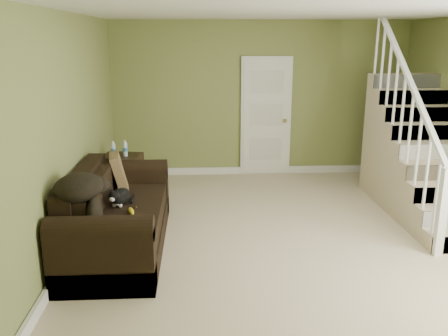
{
  "coord_description": "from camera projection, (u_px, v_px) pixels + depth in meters",
  "views": [
    {
      "loc": [
        -1.07,
        -5.27,
        2.33
      ],
      "look_at": [
        -0.75,
        0.31,
        0.78
      ],
      "focal_mm": 38.0,
      "sensor_mm": 36.0,
      "label": 1
    }
  ],
  "objects": [
    {
      "name": "side_table",
      "position": [
        122.0,
        177.0,
        7.01
      ],
      "size": [
        0.63,
        0.63,
        0.88
      ],
      "rotation": [
        0.0,
        0.0,
        -0.18
      ],
      "color": "black",
      "rests_on": "floor"
    },
    {
      "name": "staircase",
      "position": [
        417.0,
        162.0,
        6.62
      ],
      "size": [
        1.0,
        2.51,
        2.82
      ],
      "color": "#CAB291",
      "rests_on": "floor"
    },
    {
      "name": "throw_blanket",
      "position": [
        79.0,
        187.0,
        4.57
      ],
      "size": [
        0.62,
        0.71,
        0.25
      ],
      "primitive_type": "ellipsoid",
      "rotation": [
        0.0,
        0.0,
        -0.3
      ],
      "color": "black",
      "rests_on": "sofa"
    },
    {
      "name": "baseboard_back",
      "position": [
        259.0,
        170.0,
        8.35
      ],
      "size": [
        5.0,
        0.04,
        0.12
      ],
      "primitive_type": "cube",
      "color": "white",
      "rests_on": "floor"
    },
    {
      "name": "banana",
      "position": [
        131.0,
        211.0,
        5.11
      ],
      "size": [
        0.11,
        0.2,
        0.06
      ],
      "primitive_type": "ellipsoid",
      "rotation": [
        0.0,
        0.0,
        0.29
      ],
      "color": "yellow",
      "rests_on": "sofa"
    },
    {
      "name": "floor",
      "position": [
        287.0,
        236.0,
        5.75
      ],
      "size": [
        5.0,
        5.5,
        0.01
      ],
      "primitive_type": "cube",
      "color": "#CAB291",
      "rests_on": "ground"
    },
    {
      "name": "wall_back",
      "position": [
        260.0,
        99.0,
        8.05
      ],
      "size": [
        5.0,
        0.04,
        2.6
      ],
      "primitive_type": "cube",
      "color": "olive",
      "rests_on": "floor"
    },
    {
      "name": "sofa",
      "position": [
        115.0,
        219.0,
        5.35
      ],
      "size": [
        0.98,
        2.27,
        0.9
      ],
      "color": "black",
      "rests_on": "floor"
    },
    {
      "name": "ceiling",
      "position": [
        296.0,
        10.0,
        5.05
      ],
      "size": [
        5.0,
        5.5,
        0.01
      ],
      "primitive_type": "cube",
      "color": "white",
      "rests_on": "wall_back"
    },
    {
      "name": "cat",
      "position": [
        120.0,
        197.0,
        5.37
      ],
      "size": [
        0.27,
        0.51,
        0.24
      ],
      "rotation": [
        0.0,
        0.0,
        -0.26
      ],
      "color": "black",
      "rests_on": "sofa"
    },
    {
      "name": "baseboard_left",
      "position": [
        81.0,
        236.0,
        5.6
      ],
      "size": [
        0.04,
        5.5,
        0.12
      ],
      "primitive_type": "cube",
      "color": "white",
      "rests_on": "floor"
    },
    {
      "name": "door",
      "position": [
        266.0,
        117.0,
        8.09
      ],
      "size": [
        0.86,
        0.12,
        2.02
      ],
      "color": "white",
      "rests_on": "floor"
    },
    {
      "name": "wall_left",
      "position": [
        69.0,
        133.0,
        5.27
      ],
      "size": [
        0.04,
        5.5,
        2.6
      ],
      "primitive_type": "cube",
      "color": "olive",
      "rests_on": "floor"
    },
    {
      "name": "wall_front",
      "position": [
        382.0,
        220.0,
        2.76
      ],
      "size": [
        5.0,
        0.04,
        2.6
      ],
      "primitive_type": "cube",
      "color": "olive",
      "rests_on": "floor"
    },
    {
      "name": "throw_pillow",
      "position": [
        119.0,
        171.0,
        6.01
      ],
      "size": [
        0.29,
        0.48,
        0.47
      ],
      "primitive_type": "cube",
      "rotation": [
        0.0,
        -0.24,
        0.17
      ],
      "color": "#4E381F",
      "rests_on": "sofa"
    }
  ]
}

